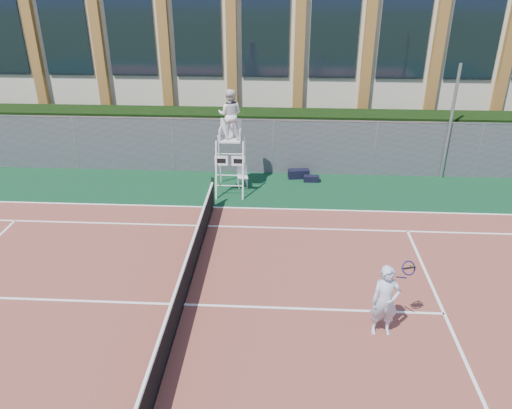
# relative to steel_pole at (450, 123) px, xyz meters

# --- Properties ---
(ground) EXTENTS (120.00, 120.00, 0.00)m
(ground) POSITION_rel_steel_pole_xyz_m (-8.68, -8.70, -2.22)
(ground) COLOR #233814
(apron) EXTENTS (36.00, 20.00, 0.01)m
(apron) POSITION_rel_steel_pole_xyz_m (-8.68, -7.70, -2.22)
(apron) COLOR #0B331B
(apron) RESTS_ON ground
(tennis_court) EXTENTS (23.77, 10.97, 0.02)m
(tennis_court) POSITION_rel_steel_pole_xyz_m (-8.68, -8.70, -2.20)
(tennis_court) COLOR brown
(tennis_court) RESTS_ON apron
(tennis_net) EXTENTS (0.10, 11.30, 1.10)m
(tennis_net) POSITION_rel_steel_pole_xyz_m (-8.68, -8.70, -1.69)
(tennis_net) COLOR black
(tennis_net) RESTS_ON ground
(fence) EXTENTS (40.00, 0.06, 2.20)m
(fence) POSITION_rel_steel_pole_xyz_m (-8.68, 0.10, -1.12)
(fence) COLOR #595E60
(fence) RESTS_ON ground
(hedge) EXTENTS (40.00, 1.40, 2.20)m
(hedge) POSITION_rel_steel_pole_xyz_m (-8.68, 1.30, -1.12)
(hedge) COLOR black
(hedge) RESTS_ON ground
(building) EXTENTS (45.00, 10.60, 8.22)m
(building) POSITION_rel_steel_pole_xyz_m (-8.68, 9.25, 1.92)
(building) COLOR beige
(building) RESTS_ON ground
(steel_pole) EXTENTS (0.12, 0.12, 4.45)m
(steel_pole) POSITION_rel_steel_pole_xyz_m (0.00, 0.00, 0.00)
(steel_pole) COLOR #9EA0A5
(steel_pole) RESTS_ON ground
(umpire_chair) EXTENTS (1.07, 1.65, 3.83)m
(umpire_chair) POSITION_rel_steel_pole_xyz_m (-8.18, -1.65, 0.58)
(umpire_chair) COLOR white
(umpire_chair) RESTS_ON ground
(plastic_chair) EXTENTS (0.45, 0.45, 0.83)m
(plastic_chair) POSITION_rel_steel_pole_xyz_m (-7.81, -1.30, -1.73)
(plastic_chair) COLOR silver
(plastic_chair) RESTS_ON apron
(sports_bag_near) EXTENTS (0.86, 0.45, 0.35)m
(sports_bag_near) POSITION_rel_steel_pole_xyz_m (-5.66, -0.38, -2.04)
(sports_bag_near) COLOR black
(sports_bag_near) RESTS_ON apron
(sports_bag_far) EXTENTS (0.60, 0.26, 0.24)m
(sports_bag_far) POSITION_rel_steel_pole_xyz_m (-5.16, -0.71, -2.09)
(sports_bag_far) COLOR black
(sports_bag_far) RESTS_ON apron
(tennis_player) EXTENTS (0.99, 0.68, 1.77)m
(tennis_player) POSITION_rel_steel_pole_xyz_m (-3.93, -9.46, -1.31)
(tennis_player) COLOR silver
(tennis_player) RESTS_ON tennis_court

